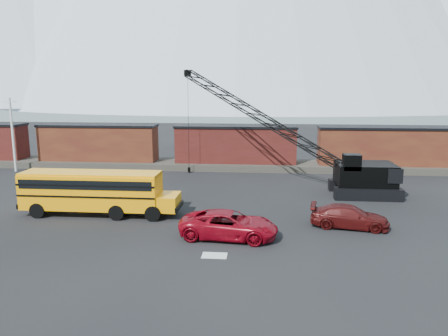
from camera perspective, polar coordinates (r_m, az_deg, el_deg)
The scene contains 11 objects.
ground at distance 28.62m, azimuth -1.35°, elevation -8.32°, with size 160.00×160.00×0.00m, color black.
gravel_berm at distance 49.78m, azimuth 1.52°, elevation 0.38°, with size 120.00×5.00×0.70m, color #4C473E.
boxcar_west_near at distance 52.88m, azimuth -16.07°, elevation 3.22°, with size 13.70×3.10×4.17m.
boxcar_mid at distance 49.40m, azimuth 1.54°, elevation 3.13°, with size 13.70×3.10×4.17m.
boxcar_east_near at distance 50.96m, azimuth 19.82°, elevation 2.73°, with size 13.70×3.10×4.17m.
utility_pole at distance 52.68m, azimuth -25.89°, elevation 4.05°, with size 1.40×0.24×8.00m.
snow_patch at distance 24.85m, azimuth -1.25°, elevation -11.35°, with size 1.40×0.90×0.02m, color silver.
school_bus at distance 33.06m, azimuth -16.36°, elevation -2.89°, with size 11.65×2.65×3.19m.
red_pickup at distance 27.29m, azimuth 0.66°, elevation -7.42°, with size 2.80×6.06×1.69m, color maroon.
maroon_suv at distance 30.41m, azimuth 16.07°, elevation -6.12°, with size 2.08×5.13×1.49m, color #440C0C.
crawler_crane at distance 41.67m, azimuth 4.73°, elevation 6.69°, with size 19.89×10.82×11.08m.
Camera 1 is at (3.11, -26.86, 9.40)m, focal length 35.00 mm.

